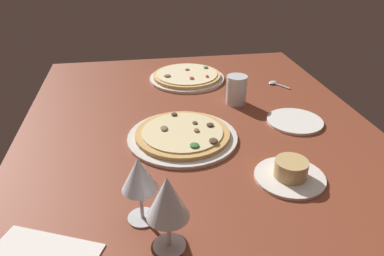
% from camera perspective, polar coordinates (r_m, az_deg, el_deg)
% --- Properties ---
extents(dining_table, '(1.50, 1.10, 0.04)m').
position_cam_1_polar(dining_table, '(1.10, 1.45, -2.02)').
color(dining_table, brown).
rests_on(dining_table, ground).
extents(pizza_main, '(0.32, 0.32, 0.03)m').
position_cam_1_polar(pizza_main, '(1.07, -1.48, -1.12)').
color(pizza_main, silver).
rests_on(pizza_main, dining_table).
extents(pizza_side, '(0.30, 0.30, 0.03)m').
position_cam_1_polar(pizza_side, '(1.50, -0.80, 8.05)').
color(pizza_side, silver).
rests_on(pizza_side, dining_table).
extents(ramekin_on_saucer, '(0.17, 0.17, 0.05)m').
position_cam_1_polar(ramekin_on_saucer, '(0.94, 15.14, -6.73)').
color(ramekin_on_saucer, silver).
rests_on(ramekin_on_saucer, dining_table).
extents(wine_glass_far, '(0.08, 0.08, 0.17)m').
position_cam_1_polar(wine_glass_far, '(0.67, -3.85, -11.10)').
color(wine_glass_far, silver).
rests_on(wine_glass_far, dining_table).
extents(wine_glass_near, '(0.07, 0.07, 0.15)m').
position_cam_1_polar(wine_glass_near, '(0.74, -8.28, -7.50)').
color(wine_glass_near, silver).
rests_on(wine_glass_near, dining_table).
extents(water_glass, '(0.07, 0.07, 0.10)m').
position_cam_1_polar(water_glass, '(1.29, 6.95, 5.63)').
color(water_glass, silver).
rests_on(water_glass, dining_table).
extents(side_plate, '(0.18, 0.18, 0.01)m').
position_cam_1_polar(side_plate, '(1.21, 15.79, 1.03)').
color(side_plate, white).
rests_on(side_plate, dining_table).
extents(spoon, '(0.09, 0.07, 0.01)m').
position_cam_1_polar(spoon, '(1.49, 12.87, 6.83)').
color(spoon, silver).
rests_on(spoon, dining_table).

